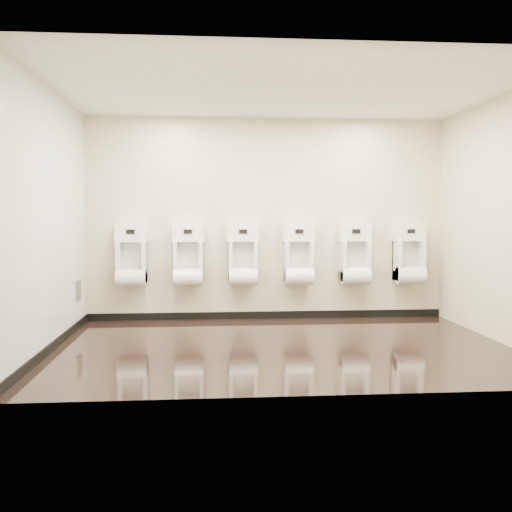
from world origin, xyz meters
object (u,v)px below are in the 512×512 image
Objects in this scene: urinal_2 at (243,259)px; urinal_5 at (409,258)px; access_panel at (78,290)px; urinal_1 at (188,259)px; urinal_3 at (298,259)px; urinal_4 at (355,258)px; urinal_0 at (132,260)px.

urinal_2 is 2.35m from urinal_5.
urinal_5 is (2.35, 0.00, 0.00)m from urinal_2.
access_panel is 0.30× the size of urinal_1.
urinal_3 is (2.91, 0.40, 0.35)m from access_panel.
urinal_2 and urinal_5 have the same top height.
urinal_4 is at bearing 180.00° from urinal_5.
access_panel is 0.30× the size of urinal_3.
urinal_0 is at bearing 180.00° from urinal_1.
urinal_1 and urinal_4 have the same top height.
urinal_2 is (1.51, 0.00, 0.00)m from urinal_0.
access_panel is 0.30× the size of urinal_0.
urinal_1 is (0.76, 0.00, 0.00)m from urinal_0.
urinal_0 is at bearing 180.00° from urinal_2.
urinal_5 is (3.85, 0.00, 0.00)m from urinal_0.
access_panel is at bearing -163.87° from urinal_1.
urinal_1 reaches higher than access_panel.
urinal_3 is 1.57m from urinal_5.
urinal_0 reaches higher than access_panel.
urinal_2 is at bearing 0.00° from urinal_1.
access_panel is 0.30× the size of urinal_2.
access_panel is 4.51m from urinal_5.
urinal_0 is 1.00× the size of urinal_1.
urinal_0 is 1.00× the size of urinal_3.
urinal_3 is (2.28, 0.00, 0.00)m from urinal_0.
access_panel is 2.20m from urinal_2.
urinal_4 is at bearing 0.00° from urinal_1.
urinal_0 is 1.00× the size of urinal_5.
urinal_4 is (1.57, 0.00, 0.00)m from urinal_2.
urinal_1 and urinal_3 have the same top height.
access_panel is 2.96m from urinal_3.
urinal_5 is (3.09, 0.00, 0.00)m from urinal_1.
urinal_4 is at bearing 0.00° from urinal_0.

